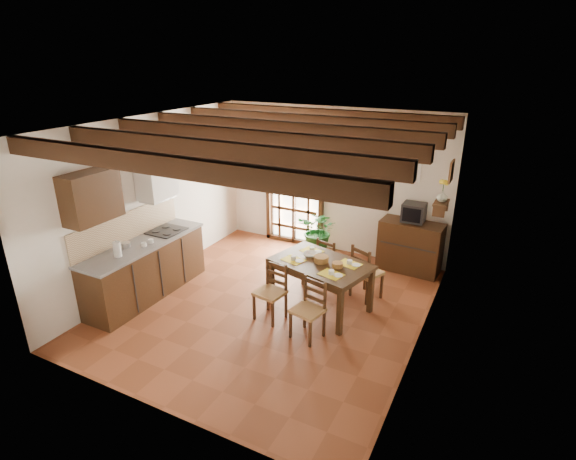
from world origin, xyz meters
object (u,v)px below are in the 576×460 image
Objects in this scene: kitchen_counter at (146,268)px; sideboard at (410,247)px; crt_tv at (414,212)px; potted_plant at (319,232)px; dining_table at (321,268)px; pendant_lamp at (326,176)px; chair_far_right at (366,281)px; chair_far_left at (330,269)px; chair_near_right at (308,320)px; chair_near_left at (271,302)px.

kitchen_counter reaches higher than sideboard.
potted_plant is (-1.63, -0.34, -0.54)m from crt_tv.
pendant_lamp reaches higher than dining_table.
chair_far_right is at bearing -106.35° from crt_tv.
kitchen_counter is 5.86× the size of crt_tv.
sideboard is (1.08, 1.12, 0.20)m from chair_far_left.
potted_plant is (-0.86, 2.37, 0.30)m from chair_near_right.
chair_near_left is 1.03× the size of chair_far_left.
chair_near_right is 0.79× the size of sideboard.
dining_table is at bearing -65.92° from potted_plant.
kitchen_counter is at bearing 49.35° from chair_far_left.
potted_plant is at bearing -12.24° from chair_far_right.
kitchen_counter reaches higher than chair_far_left.
kitchen_counter is at bearing -165.18° from chair_near_right.
pendant_lamp is at bearing -116.42° from crt_tv.
potted_plant is (-1.23, 0.96, 0.29)m from chair_far_right.
sideboard is at bearing 12.00° from potted_plant.
chair_near_left is at bearing -116.01° from sideboard.
chair_near_left is at bearing -85.52° from potted_plant.
chair_far_left is (-0.32, 1.59, -0.00)m from chair_near_right.
chair_far_left is at bearing 116.02° from dining_table.
sideboard is (0.92, 1.92, -0.21)m from dining_table.
chair_near_left is 0.71m from chair_near_right.
chair_near_left is 1.02× the size of chair_near_right.
chair_far_left is at bearing 84.08° from chair_near_left.
potted_plant is 2.57× the size of pendant_lamp.
kitchen_counter reaches higher than dining_table.
sideboard is 2.83× the size of crt_tv.
sideboard is at bearing 38.26° from kitchen_counter.
chair_far_right is 0.83× the size of sideboard.
dining_table is at bearing 58.02° from chair_near_left.
chair_far_right is 1.59m from potted_plant.
kitchen_counter is at bearing -163.35° from chair_near_left.
sideboard is at bearing -118.80° from chair_far_left.
pendant_lamp is at bearing -64.48° from potted_plant.
kitchen_counter is at bearing -146.46° from dining_table.
dining_table is 0.74× the size of potted_plant.
crt_tv is (1.45, 2.53, 0.84)m from chair_near_left.
crt_tv reaches higher than chair_far_right.
kitchen_counter reaches higher than crt_tv.
chair_near_left is at bearing -119.38° from crt_tv.
chair_far_left is 2.20× the size of crt_tv.
chair_far_left is at bearing 34.24° from kitchen_counter.
sideboard is (3.58, 2.83, -0.01)m from kitchen_counter.
pendant_lamp is at bearing 62.23° from chair_near_left.
chair_near_left is 3.04m from crt_tv.
pendant_lamp is (-0.92, -1.82, 1.62)m from sideboard.
kitchen_counter is at bearing 51.15° from chair_far_right.
kitchen_counter is at bearing -137.91° from sideboard.
potted_plant is (-0.54, 0.78, 0.30)m from chair_far_left.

